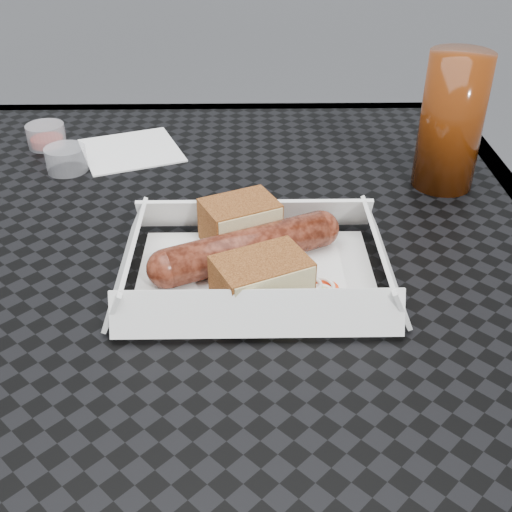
{
  "coord_description": "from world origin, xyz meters",
  "views": [
    {
      "loc": [
        0.07,
        -0.56,
        1.09
      ],
      "look_at": [
        0.08,
        -0.08,
        0.78
      ],
      "focal_mm": 45.0,
      "sensor_mm": 36.0,
      "label": 1
    }
  ],
  "objects_px": {
    "patio_table": "(181,297)",
    "bratwurst": "(247,248)",
    "food_tray": "(256,275)",
    "drink_glass": "(451,122)"
  },
  "relations": [
    {
      "from": "patio_table",
      "to": "bratwurst",
      "type": "distance_m",
      "value": 0.13
    },
    {
      "from": "food_tray",
      "to": "patio_table",
      "type": "bearing_deg",
      "value": 139.14
    },
    {
      "from": "patio_table",
      "to": "bratwurst",
      "type": "relative_size",
      "value": 4.4
    },
    {
      "from": "food_tray",
      "to": "bratwurst",
      "type": "relative_size",
      "value": 1.21
    },
    {
      "from": "patio_table",
      "to": "drink_glass",
      "type": "xyz_separation_m",
      "value": [
        0.3,
        0.12,
        0.15
      ]
    },
    {
      "from": "patio_table",
      "to": "bratwurst",
      "type": "height_order",
      "value": "bratwurst"
    },
    {
      "from": "patio_table",
      "to": "drink_glass",
      "type": "bearing_deg",
      "value": 21.42
    },
    {
      "from": "patio_table",
      "to": "drink_glass",
      "type": "height_order",
      "value": "drink_glass"
    },
    {
      "from": "drink_glass",
      "to": "bratwurst",
      "type": "bearing_deg",
      "value": -143.15
    },
    {
      "from": "food_tray",
      "to": "drink_glass",
      "type": "distance_m",
      "value": 0.3
    }
  ]
}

